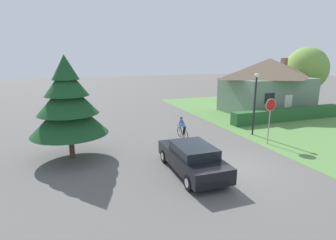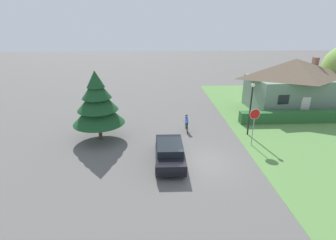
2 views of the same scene
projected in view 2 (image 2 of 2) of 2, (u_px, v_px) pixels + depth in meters
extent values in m
plane|color=#5B5956|center=(199.00, 162.00, 17.59)|extent=(140.00, 140.00, 0.00)
cube|color=#568442|center=(331.00, 135.00, 21.89)|extent=(16.00, 36.00, 0.01)
cube|color=slate|center=(291.00, 93.00, 27.87)|extent=(8.87, 5.95, 3.39)
pyramid|color=#75604C|center=(295.00, 68.00, 26.92)|extent=(9.58, 6.43, 1.93)
cube|color=silver|center=(305.00, 107.00, 25.63)|extent=(0.90, 0.13, 2.00)
cube|color=black|center=(284.00, 100.00, 25.03)|extent=(1.10, 0.15, 0.90)
cube|color=brown|center=(316.00, 61.00, 27.51)|extent=(0.54, 0.54, 0.80)
cube|color=#285B2D|center=(300.00, 117.00, 24.45)|extent=(11.38, 0.90, 1.07)
cube|color=black|center=(170.00, 153.00, 17.46)|extent=(1.91, 4.70, 0.69)
cube|color=black|center=(170.00, 147.00, 17.11)|extent=(1.66, 2.31, 0.45)
cylinder|color=black|center=(158.00, 147.00, 19.03)|extent=(0.31, 0.67, 0.67)
cylinder|color=#ADADB2|center=(158.00, 147.00, 19.03)|extent=(0.32, 0.39, 0.39)
cylinder|color=black|center=(180.00, 146.00, 19.08)|extent=(0.31, 0.67, 0.67)
cylinder|color=#ADADB2|center=(180.00, 146.00, 19.08)|extent=(0.32, 0.39, 0.39)
cylinder|color=black|center=(158.00, 170.00, 16.05)|extent=(0.31, 0.67, 0.67)
cylinder|color=#ADADB2|center=(158.00, 170.00, 16.05)|extent=(0.32, 0.39, 0.39)
cylinder|color=black|center=(184.00, 170.00, 16.11)|extent=(0.31, 0.67, 0.67)
cylinder|color=#ADADB2|center=(184.00, 170.00, 16.11)|extent=(0.32, 0.39, 0.39)
torus|color=black|center=(187.00, 130.00, 21.99)|extent=(0.05, 0.70, 0.70)
torus|color=black|center=(186.00, 125.00, 22.96)|extent=(0.05, 0.70, 0.70)
cylinder|color=#338C3F|center=(187.00, 127.00, 22.18)|extent=(0.04, 0.18, 0.56)
cylinder|color=#338C3F|center=(186.00, 125.00, 22.53)|extent=(0.04, 0.65, 0.62)
cylinder|color=#338C3F|center=(187.00, 122.00, 22.36)|extent=(0.05, 0.77, 0.08)
cylinder|color=#338C3F|center=(187.00, 130.00, 22.17)|extent=(0.04, 0.35, 0.15)
cylinder|color=#338C3F|center=(187.00, 127.00, 22.00)|extent=(0.03, 0.22, 0.45)
cylinder|color=#338C3F|center=(186.00, 123.00, 22.84)|extent=(0.04, 0.12, 0.48)
cylinder|color=black|center=(186.00, 121.00, 22.72)|extent=(0.44, 0.03, 0.02)
ellipsoid|color=black|center=(187.00, 124.00, 22.00)|extent=(0.08, 0.20, 0.05)
cylinder|color=black|center=(187.00, 126.00, 22.06)|extent=(0.11, 0.25, 0.46)
cylinder|color=black|center=(187.00, 126.00, 22.24)|extent=(0.11, 0.25, 0.62)
cylinder|color=tan|center=(187.00, 130.00, 22.26)|extent=(0.08, 0.08, 0.30)
cylinder|color=tan|center=(187.00, 130.00, 22.44)|extent=(0.17, 0.08, 0.21)
cylinder|color=#264CB2|center=(187.00, 120.00, 22.20)|extent=(0.23, 0.70, 0.55)
cylinder|color=#264CB2|center=(186.00, 120.00, 22.43)|extent=(0.07, 0.25, 0.36)
cylinder|color=#264CB2|center=(186.00, 119.00, 22.69)|extent=(0.07, 0.25, 0.36)
sphere|color=tan|center=(186.00, 116.00, 22.35)|extent=(0.19, 0.19, 0.19)
ellipsoid|color=black|center=(186.00, 115.00, 22.33)|extent=(0.22, 0.18, 0.12)
cylinder|color=gray|center=(253.00, 132.00, 19.68)|extent=(0.07, 0.07, 2.19)
cylinder|color=red|center=(255.00, 114.00, 19.18)|extent=(0.75, 0.09, 0.75)
cylinder|color=silver|center=(255.00, 114.00, 19.18)|extent=(0.80, 0.09, 0.80)
cylinder|color=black|center=(250.00, 111.00, 21.22)|extent=(0.12, 0.12, 4.07)
sphere|color=white|center=(253.00, 85.00, 20.46)|extent=(0.30, 0.30, 0.30)
cone|color=black|center=(253.00, 83.00, 20.40)|extent=(0.18, 0.18, 0.12)
cylinder|color=#4C3823|center=(100.00, 131.00, 20.89)|extent=(0.28, 0.28, 1.37)
cone|color=#194723|center=(98.00, 111.00, 20.29)|extent=(4.01, 4.01, 1.98)
cone|color=#194723|center=(97.00, 99.00, 19.95)|extent=(3.13, 3.13, 1.74)
cone|color=#194723|center=(96.00, 88.00, 19.65)|extent=(2.25, 2.25, 1.50)
cone|color=#194723|center=(95.00, 79.00, 19.40)|extent=(1.36, 1.36, 1.27)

